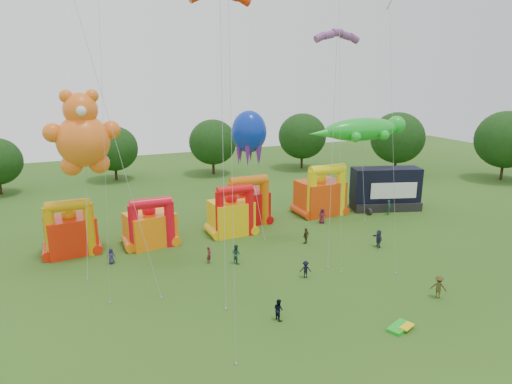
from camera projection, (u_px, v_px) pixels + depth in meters
name	position (u px, v px, depth m)	size (l,w,h in m)	color
ground	(373.00, 368.00, 27.92)	(160.00, 160.00, 0.00)	#284B15
tree_ring	(356.00, 273.00, 26.42)	(124.31, 126.42, 12.07)	#352314
bouncy_castle_0	(71.00, 232.00, 44.99)	(4.98, 4.19, 5.80)	red
bouncy_castle_1	(150.00, 226.00, 47.26)	(5.31, 4.60, 5.35)	orange
bouncy_castle_2	(232.00, 215.00, 50.47)	(4.62, 3.79, 5.80)	yellow
bouncy_castle_3	(245.00, 205.00, 54.04)	(5.58, 4.73, 6.02)	#C0090B
bouncy_castle_4	(321.00, 195.00, 57.57)	(5.56, 4.55, 6.60)	#EF410D
stage_trailer	(386.00, 189.00, 59.65)	(9.35, 5.75, 5.53)	black
teddy_bear_kite	(84.00, 159.00, 41.82)	(6.80, 8.11, 16.13)	orange
gecko_kite	(363.00, 148.00, 55.92)	(13.83, 6.38, 12.23)	green
octopus_kite	(252.00, 158.00, 51.88)	(4.03, 8.59, 13.40)	#0B2AAC
parafoil_kites	(205.00, 143.00, 37.15)	(27.45, 11.07, 25.82)	red
diamond_kites	(266.00, 117.00, 35.90)	(26.74, 17.74, 33.49)	red
folded_kite_bundle	(400.00, 327.00, 32.11)	(2.23, 1.68, 0.31)	green
spectator_0	(111.00, 256.00, 42.87)	(0.76, 0.50, 1.56)	#2A2B47
spectator_1	(209.00, 255.00, 43.02)	(0.60, 0.39, 1.64)	maroon
spectator_2	(236.00, 254.00, 42.96)	(0.91, 0.71, 1.87)	#1C4633
spectator_3	(305.00, 269.00, 39.97)	(1.00, 0.58, 1.55)	black
spectator_4	(306.00, 236.00, 47.90)	(1.01, 0.42, 1.72)	#3E3819
spectator_5	(378.00, 239.00, 46.89)	(1.73, 0.55, 1.86)	#282944
spectator_6	(322.00, 216.00, 54.29)	(0.91, 0.59, 1.86)	maroon
spectator_7	(389.00, 207.00, 57.53)	(0.70, 0.46, 1.91)	#1B442E
spectator_8	(279.00, 309.00, 33.16)	(0.79, 0.61, 1.62)	black
spectator_9	(439.00, 287.00, 36.36)	(1.22, 0.70, 1.89)	#423D1A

